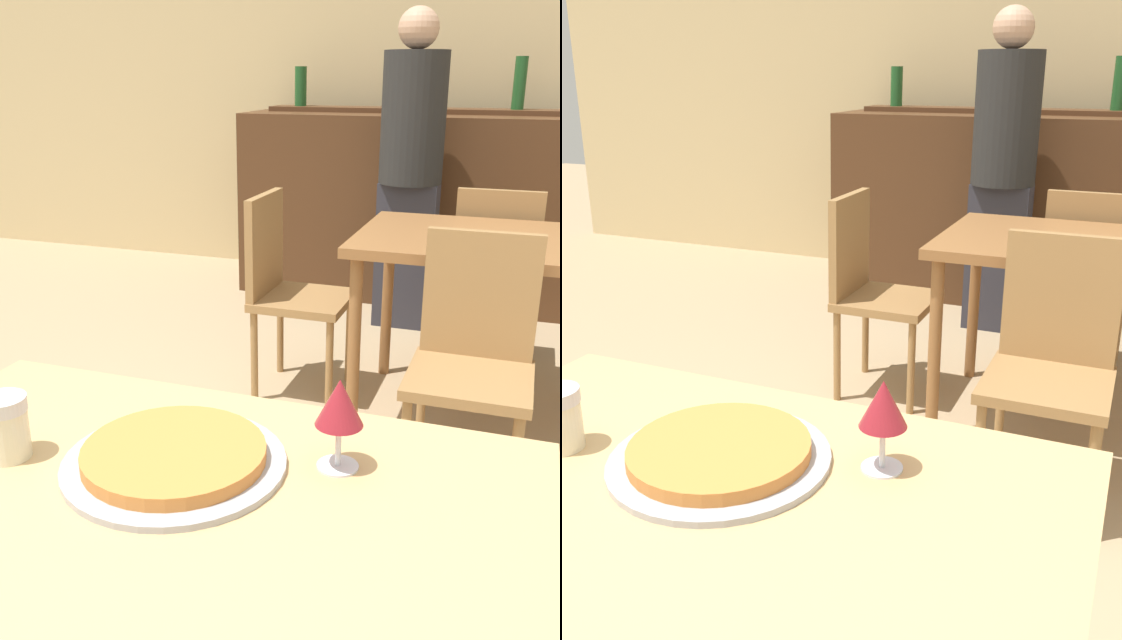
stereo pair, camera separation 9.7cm
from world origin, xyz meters
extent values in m
cube|color=#D1B784|center=(0.00, 4.14, 1.40)|extent=(8.00, 0.05, 2.80)
cube|color=tan|center=(0.00, 0.00, 0.75)|extent=(1.15, 0.72, 0.04)
cylinder|color=tan|center=(-0.52, 0.30, 0.36)|extent=(0.05, 0.05, 0.73)
cube|color=brown|center=(0.35, 2.00, 0.76)|extent=(1.04, 0.77, 0.04)
cylinder|color=brown|center=(-0.11, 1.67, 0.37)|extent=(0.05, 0.05, 0.74)
cylinder|color=brown|center=(-0.11, 2.32, 0.37)|extent=(0.05, 0.05, 0.74)
cube|color=#4C2D19|center=(0.00, 3.64, 0.57)|extent=(2.60, 0.56, 1.14)
cube|color=#4C2D19|center=(0.00, 3.78, 1.16)|extent=(2.39, 0.24, 0.03)
cylinder|color=#1E5123|center=(-1.02, 3.78, 1.29)|extent=(0.08, 0.08, 0.25)
cylinder|color=black|center=(-0.34, 3.78, 1.31)|extent=(0.08, 0.08, 0.27)
cylinder|color=#1E5123|center=(0.34, 3.78, 1.32)|extent=(0.07, 0.07, 0.30)
cube|color=olive|center=(0.35, 1.36, 0.44)|extent=(0.40, 0.40, 0.04)
cube|color=olive|center=(0.35, 1.54, 0.67)|extent=(0.38, 0.04, 0.44)
cylinder|color=olive|center=(0.18, 1.19, 0.21)|extent=(0.03, 0.03, 0.42)
cylinder|color=olive|center=(0.52, 1.19, 0.21)|extent=(0.03, 0.03, 0.42)
cylinder|color=olive|center=(0.18, 1.53, 0.21)|extent=(0.03, 0.03, 0.42)
cylinder|color=olive|center=(0.52, 1.53, 0.21)|extent=(0.03, 0.03, 0.42)
cube|color=olive|center=(0.35, 2.63, 0.44)|extent=(0.40, 0.40, 0.04)
cube|color=olive|center=(0.35, 2.45, 0.67)|extent=(0.38, 0.04, 0.44)
cylinder|color=olive|center=(0.52, 2.80, 0.21)|extent=(0.03, 0.03, 0.42)
cylinder|color=olive|center=(0.18, 2.80, 0.21)|extent=(0.03, 0.03, 0.42)
cylinder|color=olive|center=(0.52, 2.46, 0.21)|extent=(0.03, 0.03, 0.42)
cylinder|color=olive|center=(0.18, 2.46, 0.21)|extent=(0.03, 0.03, 0.42)
cube|color=olive|center=(-0.42, 2.00, 0.44)|extent=(0.40, 0.40, 0.04)
cube|color=olive|center=(-0.60, 2.00, 0.67)|extent=(0.04, 0.38, 0.44)
cylinder|color=olive|center=(-0.25, 1.83, 0.21)|extent=(0.03, 0.03, 0.42)
cylinder|color=olive|center=(-0.25, 2.17, 0.21)|extent=(0.03, 0.03, 0.42)
cylinder|color=olive|center=(-0.59, 1.83, 0.21)|extent=(0.03, 0.03, 0.42)
cylinder|color=olive|center=(-0.59, 2.17, 0.21)|extent=(0.03, 0.03, 0.42)
cylinder|color=#A3A3A8|center=(-0.03, 0.07, 0.77)|extent=(0.37, 0.37, 0.01)
cylinder|color=#CC7A38|center=(-0.03, 0.07, 0.79)|extent=(0.31, 0.31, 0.02)
cube|color=#2D2D38|center=(-0.16, 3.06, 0.41)|extent=(0.32, 0.18, 0.81)
cylinder|color=#262626|center=(-0.16, 3.06, 1.15)|extent=(0.34, 0.34, 0.68)
sphere|color=tan|center=(-0.16, 3.06, 1.60)|extent=(0.21, 0.21, 0.21)
cylinder|color=silver|center=(0.23, 0.15, 0.77)|extent=(0.07, 0.07, 0.00)
cylinder|color=silver|center=(0.23, 0.15, 0.81)|extent=(0.01, 0.01, 0.07)
cone|color=maroon|center=(0.23, 0.15, 0.89)|extent=(0.08, 0.08, 0.08)
camera|label=1|loc=(0.48, -0.85, 1.39)|focal=40.00mm
camera|label=2|loc=(0.57, -0.82, 1.39)|focal=40.00mm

